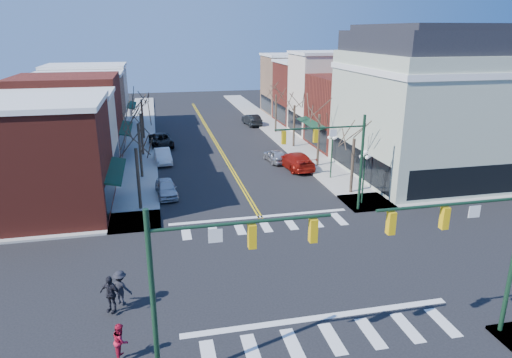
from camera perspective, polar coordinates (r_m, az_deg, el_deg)
ground at (r=26.15m, az=4.44°, el=-11.23°), size 160.00×160.00×0.00m
sidewalk_left at (r=43.69m, az=-14.46°, el=0.58°), size 3.50×70.00×0.15m
sidewalk_right at (r=46.36m, az=7.66°, el=2.01°), size 3.50×70.00×0.15m
bldg_left_brick_a at (r=35.70m, az=-26.11°, el=1.96°), size 10.00×8.50×8.00m
bldg_left_stucco_a at (r=43.11m, az=-23.86°, el=4.43°), size 10.00×7.00×7.50m
bldg_left_brick_b at (r=50.73m, az=-22.33°, el=7.05°), size 10.00×9.00×8.50m
bldg_left_tan at (r=58.83m, az=-21.06°, el=8.20°), size 10.00×7.50×7.80m
bldg_left_stucco_b at (r=66.40m, az=-20.20°, el=9.47°), size 10.00×8.00×8.20m
bldg_right_brick_a at (r=53.25m, az=12.61°, el=8.15°), size 10.00×8.50×8.00m
bldg_right_stucco at (r=60.13m, az=9.56°, el=10.39°), size 10.00×7.00×10.00m
bldg_right_brick_b at (r=67.18m, az=7.13°, el=10.64°), size 10.00×8.00×8.50m
bldg_right_tan at (r=74.68m, az=5.06°, el=11.64°), size 10.00×8.00×9.00m
victorian_corner at (r=43.58m, az=20.30°, el=8.90°), size 12.25×14.25×13.30m
traffic_mast_near_left at (r=16.52m, az=-6.44°, el=-11.27°), size 6.60×0.28×7.20m
traffic_mast_near_right at (r=20.63m, az=26.09°, el=-6.90°), size 6.60×0.28×7.20m
traffic_mast_far_right at (r=32.71m, az=10.21°, el=3.50°), size 6.60×0.28×7.20m
lamppost_corner at (r=35.21m, az=13.37°, el=1.38°), size 0.36×0.36×4.33m
lamppost_midblock at (r=40.93m, az=9.48°, el=3.95°), size 0.36×0.36×4.33m
tree_left_a at (r=34.40m, az=-14.49°, el=-0.11°), size 0.24×0.24×4.76m
tree_left_b at (r=42.06m, az=-14.27°, el=3.39°), size 0.24×0.24×5.04m
tree_left_c at (r=49.90m, az=-14.08°, el=5.38°), size 0.24×0.24×4.55m
tree_left_d at (r=57.71m, az=-13.98°, el=7.23°), size 0.24×0.24×4.90m
tree_right_a at (r=37.63m, az=11.95°, el=1.52°), size 0.24×0.24×4.62m
tree_right_b at (r=44.71m, az=7.80°, el=4.73°), size 0.24×0.24×5.18m
tree_right_c at (r=52.14m, az=4.77°, el=6.54°), size 0.24×0.24×4.83m
tree_right_d at (r=59.68m, az=2.49°, el=8.12°), size 0.24×0.24×4.97m
car_left_near at (r=37.45m, az=-11.15°, el=-1.13°), size 1.90×4.10×1.36m
car_left_mid at (r=47.05m, az=-11.57°, el=2.84°), size 1.83×4.42×1.42m
car_left_far at (r=53.76m, az=-11.77°, el=4.74°), size 2.96×5.46×1.45m
car_right_near at (r=44.28m, az=4.96°, el=2.32°), size 2.87×5.80×1.62m
car_right_mid at (r=46.43m, az=2.46°, el=2.94°), size 2.03×4.11×1.35m
car_right_far at (r=64.91m, az=-0.54°, el=7.41°), size 2.17×4.86×1.55m
pedestrian_red_b at (r=20.16m, az=-16.56°, el=-18.80°), size 0.60×0.77×1.55m
pedestrian_dark_a at (r=22.98m, az=-17.76°, el=-13.51°), size 1.16×0.93×1.84m
pedestrian_dark_b at (r=23.43m, az=-16.58°, el=-12.86°), size 1.30×1.11×1.74m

